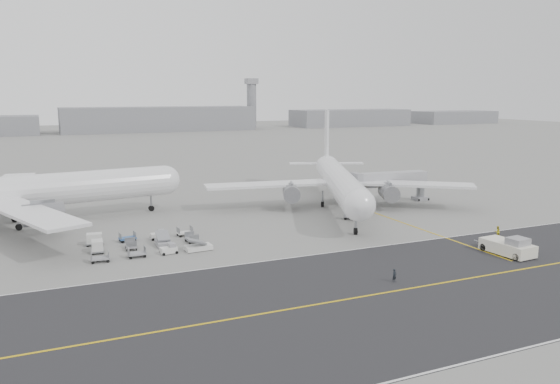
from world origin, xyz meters
name	(u,v)px	position (x,y,z in m)	size (l,w,h in m)	color
ground	(254,257)	(0.00, 0.00, 0.00)	(700.00, 700.00, 0.00)	gray
taxiway	(358,297)	(5.02, -17.98, 0.01)	(220.00, 59.00, 0.03)	#29292B
horizon_buildings	(143,131)	(30.00, 260.00, 0.00)	(520.00, 28.00, 28.00)	gray
control_tower	(252,102)	(100.00, 265.00, 16.25)	(7.00, 7.00, 31.25)	gray
airliner_a	(16,192)	(-29.01, 31.90, 5.56)	(55.80, 54.87, 19.30)	white
airliner_b	(339,181)	(26.43, 23.94, 5.14)	(48.02, 49.03, 17.81)	white
pushback_tug	(509,247)	(31.84, -12.53, 1.08)	(3.82, 9.26, 2.63)	silver
jet_bridge	(391,181)	(38.38, 24.11, 4.35)	(16.63, 4.27, 6.23)	gray
gse_cluster	(147,248)	(-12.08, 10.41, 0.00)	(20.41, 15.51, 1.81)	#939297
stray_dolly	(352,220)	(23.37, 13.79, 0.00)	(1.60, 2.59, 1.60)	silver
ground_crew_a	(394,276)	(11.35, -15.48, 0.78)	(0.57, 0.37, 1.55)	black
ground_crew_b	(497,232)	(37.28, -5.15, 0.88)	(0.85, 0.67, 1.76)	gold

